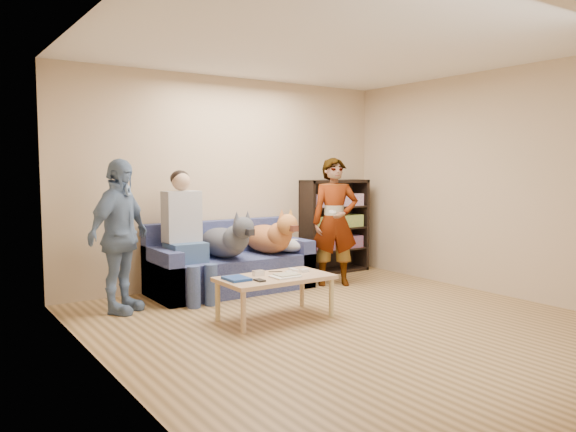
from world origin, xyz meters
TOP-DOWN VIEW (x-y plane):
  - ground at (0.00, 0.00)m, footprint 5.00×5.00m
  - ceiling at (0.00, 0.00)m, footprint 5.00×5.00m
  - wall_back at (0.00, 2.50)m, footprint 4.50×0.00m
  - wall_left at (-2.25, 0.00)m, footprint 0.00×5.00m
  - wall_right at (2.25, 0.00)m, footprint 0.00×5.00m
  - blanket at (0.52, 1.89)m, footprint 0.45×0.38m
  - person_standing_right at (1.00, 1.63)m, footprint 0.69×0.61m
  - person_standing_left at (-1.65, 1.80)m, footprint 0.96×0.87m
  - held_controller at (0.80, 1.43)m, footprint 0.05×0.11m
  - notebook_blue at (-0.87, 0.77)m, footprint 0.20×0.26m
  - papers at (-0.42, 0.62)m, footprint 0.26×0.20m
  - magazine at (-0.39, 0.64)m, footprint 0.22×0.17m
  - camera_silver at (-0.59, 0.84)m, footprint 0.11×0.06m
  - controller_a at (-0.19, 0.82)m, footprint 0.04×0.13m
  - controller_b at (-0.11, 0.74)m, footprint 0.09×0.06m
  - headphone_cup_a at (-0.27, 0.70)m, footprint 0.07×0.07m
  - headphone_cup_b at (-0.27, 0.78)m, footprint 0.07×0.07m
  - pen_orange at (-0.49, 0.56)m, footprint 0.13×0.06m
  - pen_black at (-0.35, 0.90)m, footprint 0.13×0.08m
  - wallet at (-0.72, 0.60)m, footprint 0.07×0.12m
  - sofa at (-0.25, 2.10)m, footprint 1.90×0.85m
  - person_seated at (-0.86, 1.97)m, footprint 0.40×0.73m
  - dog_gray at (-0.36, 1.93)m, footprint 0.40×1.24m
  - dog_tan at (0.24, 1.94)m, footprint 0.40×1.16m
  - coffee_table at (-0.47, 0.72)m, footprint 1.10×0.60m
  - bookshelf at (1.55, 2.33)m, footprint 1.00×0.34m

SIDE VIEW (x-z plane):
  - ground at x=0.00m, z-range 0.00..0.00m
  - sofa at x=-0.25m, z-range -0.13..0.69m
  - coffee_table at x=-0.47m, z-range 0.16..0.58m
  - pen_orange at x=-0.49m, z-range 0.42..0.43m
  - pen_black at x=-0.35m, z-range 0.42..0.43m
  - papers at x=-0.42m, z-range 0.42..0.43m
  - wallet at x=-0.72m, z-range 0.42..0.43m
  - headphone_cup_a at x=-0.27m, z-range 0.42..0.44m
  - headphone_cup_b at x=-0.27m, z-range 0.42..0.44m
  - notebook_blue at x=-0.87m, z-range 0.42..0.45m
  - controller_a at x=-0.19m, z-range 0.42..0.45m
  - controller_b at x=-0.11m, z-range 0.42..0.45m
  - magazine at x=-0.39m, z-range 0.43..0.45m
  - camera_silver at x=-0.59m, z-range 0.42..0.47m
  - blanket at x=0.52m, z-range 0.43..0.59m
  - dog_tan at x=0.24m, z-range 0.34..0.92m
  - dog_gray at x=-0.36m, z-range 0.34..0.92m
  - bookshelf at x=1.55m, z-range 0.03..1.33m
  - person_seated at x=-0.86m, z-range 0.04..1.51m
  - person_standing_left at x=-1.65m, z-range 0.00..1.57m
  - person_standing_right at x=1.00m, z-range 0.00..1.59m
  - held_controller at x=0.80m, z-range 0.93..0.96m
  - wall_back at x=0.00m, z-range -0.95..3.55m
  - wall_left at x=-2.25m, z-range -1.20..3.80m
  - wall_right at x=2.25m, z-range -1.20..3.80m
  - ceiling at x=0.00m, z-range 2.60..2.60m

